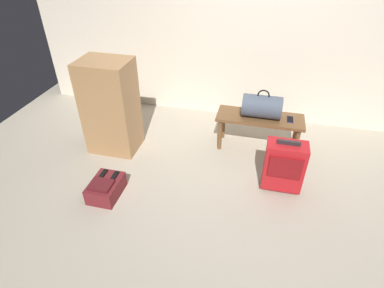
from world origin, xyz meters
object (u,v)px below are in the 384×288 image
(duffel_bag_slate, at_px, (262,106))
(suitcase_upright_red, at_px, (284,165))
(bench, at_px, (260,122))
(side_cabinet, at_px, (111,107))
(cell_phone, at_px, (290,119))
(backpack_maroon, at_px, (106,188))

(duffel_bag_slate, height_order, suitcase_upright_red, duffel_bag_slate)
(bench, bearing_deg, suitcase_upright_red, -67.17)
(duffel_bag_slate, relative_size, suitcase_upright_red, 0.74)
(bench, distance_m, suitcase_upright_red, 0.75)
(duffel_bag_slate, bearing_deg, bench, 180.00)
(duffel_bag_slate, height_order, side_cabinet, side_cabinet)
(cell_phone, distance_m, side_cabinet, 2.06)
(bench, relative_size, backpack_maroon, 2.63)
(cell_phone, xyz_separation_m, suitcase_upright_red, (-0.04, -0.70, -0.13))
(side_cabinet, bearing_deg, suitcase_upright_red, -8.78)
(duffel_bag_slate, relative_size, backpack_maroon, 1.16)
(cell_phone, height_order, suitcase_upright_red, suitcase_upright_red)
(bench, height_order, cell_phone, cell_phone)
(cell_phone, xyz_separation_m, side_cabinet, (-2.02, -0.39, 0.11))
(duffel_bag_slate, relative_size, side_cabinet, 0.40)
(duffel_bag_slate, bearing_deg, suitcase_upright_red, -67.30)
(suitcase_upright_red, xyz_separation_m, backpack_maroon, (-1.71, -0.51, -0.21))
(suitcase_upright_red, distance_m, side_cabinet, 2.01)
(suitcase_upright_red, distance_m, backpack_maroon, 1.80)
(suitcase_upright_red, bearing_deg, backpack_maroon, -163.37)
(duffel_bag_slate, bearing_deg, cell_phone, 1.10)
(suitcase_upright_red, xyz_separation_m, side_cabinet, (-1.97, 0.31, 0.24))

